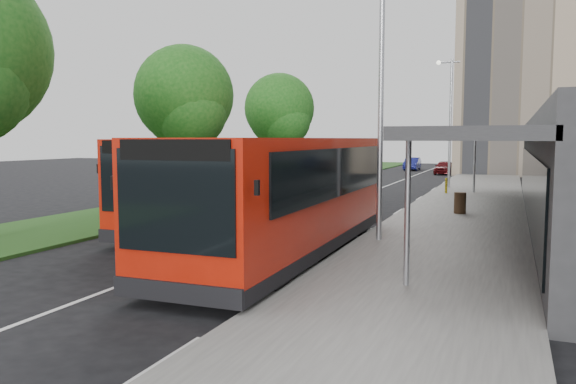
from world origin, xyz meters
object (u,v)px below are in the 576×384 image
Objects in this scene: litter_bin at (460,203)px; bus_main at (288,196)px; tree_mid at (184,102)px; lamp_post_far at (449,115)px; bollard at (446,186)px; car_near at (444,167)px; bus_second at (231,181)px; lamp_post_near at (378,88)px; car_far at (412,164)px; tree_far at (280,113)px.

bus_main is at bearing -111.04° from litter_bin.
tree_mid is 0.97× the size of lamp_post_far.
car_near reaches higher than bollard.
bus_second is at bearing -113.88° from bollard.
lamp_post_near reaches higher than litter_bin.
tree_mid is at bearing 147.64° from lamp_post_near.
lamp_post_far is (0.00, 20.00, 0.00)m from lamp_post_near.
lamp_post_far is 2.05× the size of car_far.
bus_main is at bearing -46.75° from bus_second.
car_near is (3.95, 33.91, -1.01)m from bus_second.
lamp_post_far is 9.25× the size of litter_bin.
lamp_post_far reaches higher than car_near.
tree_far is 23.66m from bus_main.
tree_far is 1.96× the size of car_far.
lamp_post_near reaches higher than bus_second.
lamp_post_far is at bearing 49.32° from tree_mid.
tree_mid reaches higher than car_far.
bollard is at bearing 88.68° from lamp_post_near.
tree_mid is 17.08m from lamp_post_far.
lamp_post_far is at bearing 90.00° from lamp_post_near.
lamp_post_near reaches higher than bollard.
litter_bin is 35.16m from car_far.
bollard is (0.37, 15.89, -4.14)m from lamp_post_near.
car_far is at bearing 90.32° from bus_second.
lamp_post_near is (11.13, -7.05, -0.27)m from tree_mid.
bus_second is (5.26, -17.25, -3.31)m from tree_far.
car_far is at bearing 94.14° from bus_main.
bus_second is at bearing -91.66° from car_far.
tree_mid is at bearing 135.56° from bus_second.
bus_main is 3.12× the size of car_near.
tree_mid is 0.68× the size of bus_second.
car_far is (5.37, 34.50, -4.35)m from tree_mid.
bus_main reaches higher than litter_bin.
tree_mid reaches higher than car_near.
car_far is at bearing 102.48° from litter_bin.
tree_mid is 8.94× the size of litter_bin.
lamp_post_far reaches higher than tree_far.
car_far is (5.37, 22.50, -4.31)m from tree_far.
tree_far is 8.86× the size of litter_bin.
tree_mid is at bearing -179.22° from litter_bin.
lamp_post_far reaches higher than tree_mid.
tree_far is 2.09× the size of car_near.
bus_second is 34.15m from car_near.
litter_bin is at bearing -42.35° from tree_far.
tree_mid is 1.98× the size of car_far.
lamp_post_far is 16.35m from car_near.
lamp_post_far is 5.84m from bollard.
tree_far reaches higher than bus_second.
lamp_post_near is 20.00m from lamp_post_far.
tree_far is 11.17m from lamp_post_far.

